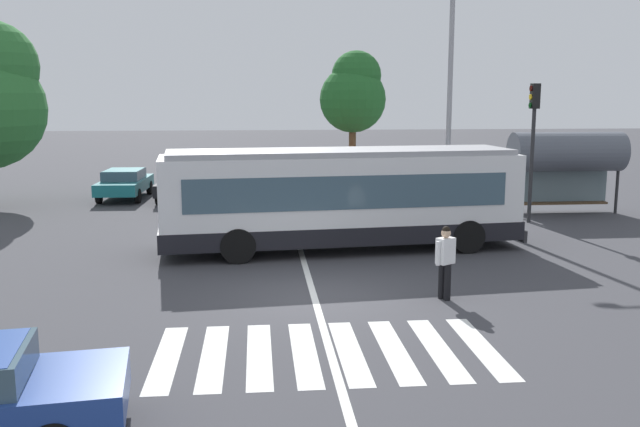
{
  "coord_description": "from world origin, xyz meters",
  "views": [
    {
      "loc": [
        -1.32,
        -15.43,
        4.64
      ],
      "look_at": [
        0.48,
        4.0,
        1.3
      ],
      "focal_mm": 38.68,
      "sensor_mm": 36.0,
      "label": 1
    }
  ],
  "objects_px": {
    "parked_car_champagne": "(298,181)",
    "parked_car_white": "(413,180)",
    "twin_arm_street_lamp": "(451,66)",
    "parked_car_teal": "(125,182)",
    "parked_car_red": "(356,180)",
    "parked_car_charcoal": "(239,182)",
    "background_tree_right": "(354,93)",
    "city_transit_bus": "(341,198)",
    "pedestrian_crossing_street": "(445,258)",
    "traffic_light_far_corner": "(533,131)",
    "bus_stop_shelter": "(567,153)",
    "parked_car_black": "(182,183)"
  },
  "relations": [
    {
      "from": "parked_car_black",
      "to": "twin_arm_street_lamp",
      "type": "distance_m",
      "value": 12.86
    },
    {
      "from": "parked_car_black",
      "to": "parked_car_red",
      "type": "xyz_separation_m",
      "value": [
        7.97,
        0.25,
        0.0
      ]
    },
    {
      "from": "parked_car_teal",
      "to": "parked_car_white",
      "type": "bearing_deg",
      "value": -1.17
    },
    {
      "from": "parked_car_red",
      "to": "twin_arm_street_lamp",
      "type": "distance_m",
      "value": 7.51
    },
    {
      "from": "parked_car_charcoal",
      "to": "parked_car_champagne",
      "type": "height_order",
      "value": "same"
    },
    {
      "from": "city_transit_bus",
      "to": "background_tree_right",
      "type": "relative_size",
      "value": 1.62
    },
    {
      "from": "pedestrian_crossing_street",
      "to": "city_transit_bus",
      "type": "bearing_deg",
      "value": 107.79
    },
    {
      "from": "parked_car_teal",
      "to": "parked_car_charcoal",
      "type": "height_order",
      "value": "same"
    },
    {
      "from": "parked_car_black",
      "to": "parked_car_red",
      "type": "distance_m",
      "value": 7.97
    },
    {
      "from": "background_tree_right",
      "to": "parked_car_charcoal",
      "type": "bearing_deg",
      "value": -149.43
    },
    {
      "from": "bus_stop_shelter",
      "to": "background_tree_right",
      "type": "xyz_separation_m",
      "value": [
        -7.23,
        8.63,
        2.37
      ]
    },
    {
      "from": "parked_car_black",
      "to": "traffic_light_far_corner",
      "type": "height_order",
      "value": "traffic_light_far_corner"
    },
    {
      "from": "parked_car_black",
      "to": "bus_stop_shelter",
      "type": "bearing_deg",
      "value": -19.04
    },
    {
      "from": "parked_car_teal",
      "to": "parked_car_white",
      "type": "relative_size",
      "value": 1.0
    },
    {
      "from": "city_transit_bus",
      "to": "parked_car_red",
      "type": "bearing_deg",
      "value": 79.45
    },
    {
      "from": "pedestrian_crossing_street",
      "to": "twin_arm_street_lamp",
      "type": "bearing_deg",
      "value": 74.24
    },
    {
      "from": "parked_car_black",
      "to": "background_tree_right",
      "type": "height_order",
      "value": "background_tree_right"
    },
    {
      "from": "pedestrian_crossing_street",
      "to": "background_tree_right",
      "type": "bearing_deg",
      "value": 88.16
    },
    {
      "from": "parked_car_black",
      "to": "parked_car_charcoal",
      "type": "bearing_deg",
      "value": -2.15
    },
    {
      "from": "parked_car_black",
      "to": "pedestrian_crossing_street",
      "type": "bearing_deg",
      "value": -64.89
    },
    {
      "from": "parked_car_champagne",
      "to": "background_tree_right",
      "type": "xyz_separation_m",
      "value": [
        3.01,
        3.23,
        4.02
      ]
    },
    {
      "from": "background_tree_right",
      "to": "parked_car_black",
      "type": "bearing_deg",
      "value": -158.34
    },
    {
      "from": "parked_car_teal",
      "to": "parked_car_red",
      "type": "distance_m",
      "value": 10.59
    },
    {
      "from": "traffic_light_far_corner",
      "to": "parked_car_black",
      "type": "bearing_deg",
      "value": 152.57
    },
    {
      "from": "parked_car_white",
      "to": "bus_stop_shelter",
      "type": "distance_m",
      "value": 7.56
    },
    {
      "from": "twin_arm_street_lamp",
      "to": "background_tree_right",
      "type": "relative_size",
      "value": 1.39
    },
    {
      "from": "parked_car_charcoal",
      "to": "parked_car_white",
      "type": "height_order",
      "value": "same"
    },
    {
      "from": "city_transit_bus",
      "to": "parked_car_teal",
      "type": "height_order",
      "value": "city_transit_bus"
    },
    {
      "from": "parked_car_champagne",
      "to": "traffic_light_far_corner",
      "type": "xyz_separation_m",
      "value": [
        8.15,
        -7.01,
        2.62
      ]
    },
    {
      "from": "city_transit_bus",
      "to": "bus_stop_shelter",
      "type": "xyz_separation_m",
      "value": [
        9.59,
        5.53,
        0.83
      ]
    },
    {
      "from": "twin_arm_street_lamp",
      "to": "parked_car_white",
      "type": "bearing_deg",
      "value": 93.88
    },
    {
      "from": "background_tree_right",
      "to": "parked_car_champagne",
      "type": "bearing_deg",
      "value": -133.01
    },
    {
      "from": "parked_car_champagne",
      "to": "twin_arm_street_lamp",
      "type": "xyz_separation_m",
      "value": [
        5.72,
        -4.51,
        5.02
      ]
    },
    {
      "from": "parked_car_red",
      "to": "parked_car_white",
      "type": "relative_size",
      "value": 1.0
    },
    {
      "from": "parked_car_charcoal",
      "to": "background_tree_right",
      "type": "distance_m",
      "value": 7.77
    },
    {
      "from": "parked_car_red",
      "to": "bus_stop_shelter",
      "type": "bearing_deg",
      "value": -36.66
    },
    {
      "from": "parked_car_teal",
      "to": "bus_stop_shelter",
      "type": "xyz_separation_m",
      "value": [
        18.11,
        -5.84,
        1.65
      ]
    },
    {
      "from": "parked_car_red",
      "to": "parked_car_champagne",
      "type": "bearing_deg",
      "value": -175.8
    },
    {
      "from": "bus_stop_shelter",
      "to": "background_tree_right",
      "type": "bearing_deg",
      "value": 129.95
    },
    {
      "from": "traffic_light_far_corner",
      "to": "bus_stop_shelter",
      "type": "height_order",
      "value": "traffic_light_far_corner"
    },
    {
      "from": "parked_car_red",
      "to": "twin_arm_street_lamp",
      "type": "xyz_separation_m",
      "value": [
        3.01,
        -4.71,
        5.02
      ]
    },
    {
      "from": "parked_car_charcoal",
      "to": "background_tree_right",
      "type": "relative_size",
      "value": 0.65
    },
    {
      "from": "city_transit_bus",
      "to": "parked_car_teal",
      "type": "xyz_separation_m",
      "value": [
        -8.52,
        11.37,
        -0.82
      ]
    },
    {
      "from": "city_transit_bus",
      "to": "traffic_light_far_corner",
      "type": "height_order",
      "value": "traffic_light_far_corner"
    },
    {
      "from": "pedestrian_crossing_street",
      "to": "twin_arm_street_lamp",
      "type": "relative_size",
      "value": 0.18
    },
    {
      "from": "parked_car_champagne",
      "to": "parked_car_white",
      "type": "height_order",
      "value": "same"
    },
    {
      "from": "parked_car_black",
      "to": "parked_car_champagne",
      "type": "distance_m",
      "value": 5.25
    },
    {
      "from": "parked_car_teal",
      "to": "bus_stop_shelter",
      "type": "height_order",
      "value": "bus_stop_shelter"
    },
    {
      "from": "parked_car_teal",
      "to": "parked_car_black",
      "type": "xyz_separation_m",
      "value": [
        2.62,
        -0.5,
        0.0
      ]
    },
    {
      "from": "city_transit_bus",
      "to": "pedestrian_crossing_street",
      "type": "xyz_separation_m",
      "value": [
        1.74,
        -5.42,
        -0.62
      ]
    }
  ]
}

